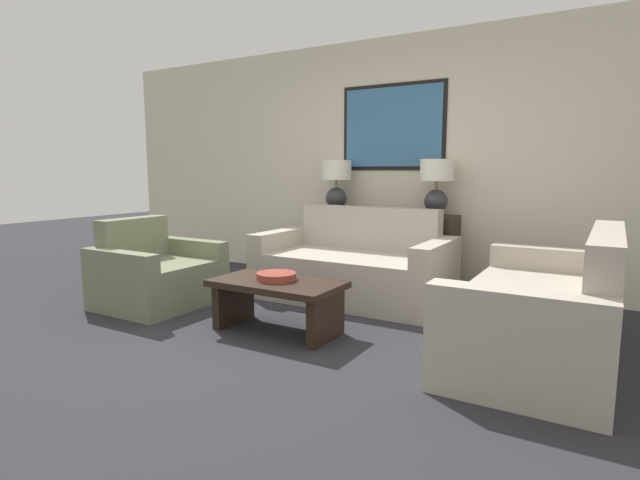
# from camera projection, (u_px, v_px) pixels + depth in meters

# --- Properties ---
(ground_plane) EXTENTS (20.00, 20.00, 0.00)m
(ground_plane) POSITION_uv_depth(u_px,v_px,m) (259.00, 345.00, 3.57)
(ground_plane) COLOR #28282D
(back_wall) EXTENTS (7.81, 0.12, 2.65)m
(back_wall) POSITION_uv_depth(u_px,v_px,m) (394.00, 162.00, 5.48)
(back_wall) COLOR beige
(back_wall) RESTS_ON ground_plane
(console_table) EXTENTS (1.56, 0.38, 0.79)m
(console_table) POSITION_uv_depth(u_px,v_px,m) (383.00, 249.00, 5.38)
(console_table) COLOR #332319
(console_table) RESTS_ON ground_plane
(table_lamp_left) EXTENTS (0.33, 0.33, 0.56)m
(table_lamp_left) POSITION_uv_depth(u_px,v_px,m) (336.00, 181.00, 5.56)
(table_lamp_left) COLOR #333338
(table_lamp_left) RESTS_ON console_table
(table_lamp_right) EXTENTS (0.33, 0.33, 0.56)m
(table_lamp_right) POSITION_uv_depth(u_px,v_px,m) (437.00, 182.00, 4.99)
(table_lamp_right) COLOR #333338
(table_lamp_right) RESTS_ON console_table
(couch_by_back_wall) EXTENTS (1.82, 0.93, 0.87)m
(couch_by_back_wall) POSITION_uv_depth(u_px,v_px,m) (354.00, 269.00, 4.82)
(couch_by_back_wall) COLOR #ADA393
(couch_by_back_wall) RESTS_ON ground_plane
(couch_by_side) EXTENTS (0.93, 1.82, 0.87)m
(couch_by_side) POSITION_uv_depth(u_px,v_px,m) (544.00, 314.00, 3.29)
(couch_by_side) COLOR #ADA393
(couch_by_side) RESTS_ON ground_plane
(coffee_table) EXTENTS (1.00, 0.55, 0.40)m
(coffee_table) POSITION_uv_depth(u_px,v_px,m) (277.00, 295.00, 3.83)
(coffee_table) COLOR black
(coffee_table) RESTS_ON ground_plane
(decorative_bowl) EXTENTS (0.31, 0.31, 0.06)m
(decorative_bowl) POSITION_uv_depth(u_px,v_px,m) (276.00, 276.00, 3.83)
(decorative_bowl) COLOR #93382D
(decorative_bowl) RESTS_ON coffee_table
(armchair_near_back_wall) EXTENTS (0.85, 0.98, 0.79)m
(armchair_near_back_wall) POSITION_uv_depth(u_px,v_px,m) (156.00, 275.00, 4.63)
(armchair_near_back_wall) COLOR #707A5B
(armchair_near_back_wall) RESTS_ON ground_plane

